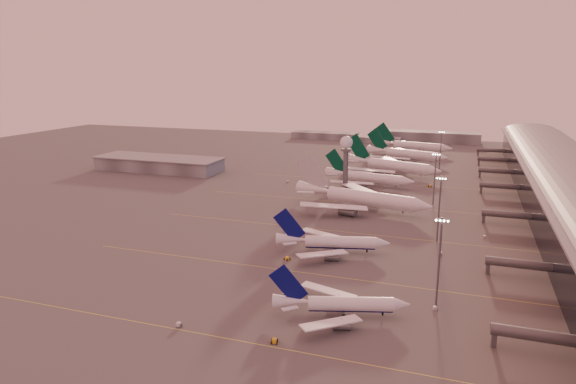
% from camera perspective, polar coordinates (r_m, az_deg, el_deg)
% --- Properties ---
extents(ground, '(700.00, 700.00, 0.00)m').
position_cam_1_polar(ground, '(161.69, -5.13, -9.44)').
color(ground, '#4E4B4B').
rests_on(ground, ground).
extents(taxiway_markings, '(180.00, 185.25, 0.02)m').
position_cam_1_polar(taxiway_markings, '(204.00, 9.18, -4.61)').
color(taxiway_markings, '#D8CB4C').
rests_on(taxiway_markings, ground).
extents(terminal, '(57.00, 362.00, 23.04)m').
position_cam_1_polar(terminal, '(255.15, 29.01, -0.04)').
color(terminal, black).
rests_on(terminal, ground).
extents(hangar, '(82.00, 27.00, 8.50)m').
position_cam_1_polar(hangar, '(335.25, -14.14, 3.08)').
color(hangar, slate).
rests_on(hangar, ground).
extents(radar_tower, '(6.40, 6.40, 31.10)m').
position_cam_1_polar(radar_tower, '(264.99, 6.47, 4.35)').
color(radar_tower, '#54565B').
rests_on(radar_tower, ground).
extents(mast_a, '(3.60, 0.56, 25.00)m').
position_cam_1_polar(mast_a, '(144.11, 16.47, -7.03)').
color(mast_a, '#54565B').
rests_on(mast_a, ground).
extents(mast_b, '(3.60, 0.56, 25.00)m').
position_cam_1_polar(mast_b, '(196.76, 16.46, -1.51)').
color(mast_b, '#54565B').
rests_on(mast_b, ground).
extents(mast_c, '(3.60, 0.56, 25.00)m').
position_cam_1_polar(mast_c, '(250.54, 16.00, 1.69)').
color(mast_c, '#54565B').
rests_on(mast_c, ground).
extents(mast_d, '(3.60, 0.56, 25.00)m').
position_cam_1_polar(mast_d, '(339.24, 16.60, 4.66)').
color(mast_d, '#54565B').
rests_on(mast_d, ground).
extents(distant_horizon, '(165.00, 37.50, 9.00)m').
position_cam_1_polar(distant_horizon, '(468.05, 11.74, 6.04)').
color(distant_horizon, slate).
rests_on(distant_horizon, ground).
extents(narrowbody_near, '(35.61, 27.99, 14.32)m').
position_cam_1_polar(narrowbody_near, '(137.29, 5.88, -12.50)').
color(narrowbody_near, white).
rests_on(narrowbody_near, ground).
extents(narrowbody_mid, '(39.95, 31.50, 15.89)m').
position_cam_1_polar(narrowbody_mid, '(181.14, 4.94, -5.77)').
color(narrowbody_mid, white).
rests_on(narrowbody_mid, ground).
extents(widebody_white, '(65.94, 52.27, 23.53)m').
position_cam_1_polar(widebody_white, '(236.91, 8.17, -0.98)').
color(widebody_white, white).
rests_on(widebody_white, ground).
extents(greentail_a, '(51.85, 41.48, 19.02)m').
position_cam_1_polar(greentail_a, '(286.40, 8.97, 1.38)').
color(greentail_a, white).
rests_on(greentail_a, ground).
extents(greentail_b, '(61.40, 48.73, 23.27)m').
position_cam_1_polar(greentail_b, '(318.77, 11.48, 2.65)').
color(greentail_b, white).
rests_on(greentail_b, ground).
extents(greentail_c, '(58.16, 46.29, 21.74)m').
position_cam_1_polar(greentail_c, '(366.17, 13.01, 3.93)').
color(greentail_c, white).
rests_on(greentail_c, ground).
extents(greentail_d, '(59.99, 47.96, 22.06)m').
position_cam_1_polar(greentail_d, '(405.79, 13.71, 4.81)').
color(greentail_d, white).
rests_on(greentail_d, ground).
extents(gsv_truck_a, '(5.92, 2.38, 2.36)m').
position_cam_1_polar(gsv_truck_a, '(134.98, -11.87, -14.02)').
color(gsv_truck_a, silver).
rests_on(gsv_truck_a, ground).
extents(gsv_tug_near, '(2.96, 4.04, 1.04)m').
position_cam_1_polar(gsv_tug_near, '(125.88, -1.53, -16.23)').
color(gsv_tug_near, yellow).
rests_on(gsv_tug_near, ground).
extents(gsv_catering_a, '(5.00, 3.99, 3.77)m').
position_cam_1_polar(gsv_catering_a, '(145.86, 16.12, -11.80)').
color(gsv_catering_a, silver).
rests_on(gsv_catering_a, ground).
extents(gsv_tug_mid, '(4.38, 3.68, 1.08)m').
position_cam_1_polar(gsv_tug_mid, '(174.52, -0.10, -7.42)').
color(gsv_tug_mid, yellow).
rests_on(gsv_tug_mid, ground).
extents(gsv_truck_b, '(5.67, 2.24, 2.27)m').
position_cam_1_polar(gsv_truck_b, '(186.80, 16.69, -6.38)').
color(gsv_truck_b, silver).
rests_on(gsv_truck_b, ground).
extents(gsv_truck_c, '(6.41, 5.36, 2.52)m').
position_cam_1_polar(gsv_truck_c, '(207.06, 1.32, -3.79)').
color(gsv_truck_c, yellow).
rests_on(gsv_truck_c, ground).
extents(gsv_catering_b, '(4.71, 2.80, 3.61)m').
position_cam_1_polar(gsv_catering_b, '(210.22, 21.06, -4.30)').
color(gsv_catering_b, silver).
rests_on(gsv_catering_b, ground).
extents(gsv_tug_far, '(3.53, 3.55, 0.89)m').
position_cam_1_polar(gsv_tug_far, '(253.32, 9.01, -0.90)').
color(gsv_tug_far, yellow).
rests_on(gsv_tug_far, ground).
extents(gsv_truck_d, '(2.79, 6.08, 2.37)m').
position_cam_1_polar(gsv_truck_d, '(291.48, -0.00, 1.33)').
color(gsv_truck_d, silver).
rests_on(gsv_truck_d, ground).
extents(gsv_tug_hangar, '(4.20, 3.02, 1.09)m').
position_cam_1_polar(gsv_tug_hangar, '(290.07, 15.48, 0.64)').
color(gsv_tug_hangar, yellow).
rests_on(gsv_tug_hangar, ground).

